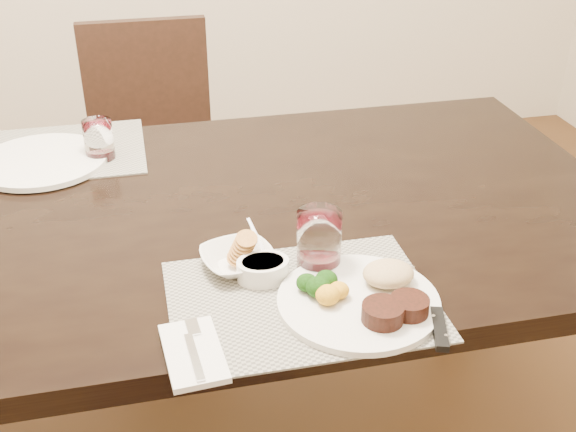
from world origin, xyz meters
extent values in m
cube|color=black|center=(0.00, 0.00, 0.72)|extent=(2.00, 1.00, 0.05)
cube|color=black|center=(0.92, 0.42, 0.35)|extent=(0.08, 0.08, 0.70)
cube|color=black|center=(0.00, 0.85, 0.43)|extent=(0.42, 0.42, 0.04)
cube|color=black|center=(-0.18, 0.67, 0.21)|extent=(0.04, 0.04, 0.41)
cube|color=black|center=(0.18, 0.67, 0.21)|extent=(0.04, 0.04, 0.41)
cube|color=black|center=(-0.18, 1.03, 0.21)|extent=(0.04, 0.04, 0.41)
cube|color=black|center=(0.18, 1.03, 0.21)|extent=(0.04, 0.04, 0.41)
cube|color=black|center=(0.00, 1.04, 0.68)|extent=(0.42, 0.04, 0.45)
cube|color=gray|center=(0.20, -0.36, 0.75)|extent=(0.46, 0.34, 0.00)
cube|color=gray|center=(-0.27, 0.37, 0.75)|extent=(0.46, 0.34, 0.00)
cylinder|color=silver|center=(0.29, -0.40, 0.76)|extent=(0.28, 0.28, 0.01)
cylinder|color=black|center=(0.31, -0.47, 0.78)|extent=(0.07, 0.07, 0.03)
cylinder|color=black|center=(0.36, -0.46, 0.78)|extent=(0.07, 0.07, 0.03)
ellipsoid|color=tan|center=(0.36, -0.37, 0.79)|extent=(0.09, 0.08, 0.04)
ellipsoid|color=#12410C|center=(0.23, -0.38, 0.78)|extent=(0.04, 0.04, 0.04)
ellipsoid|color=gold|center=(0.24, -0.40, 0.78)|extent=(0.04, 0.04, 0.03)
cube|color=silver|center=(0.00, -0.47, 0.76)|extent=(0.10, 0.16, 0.01)
cube|color=white|center=(0.00, -0.49, 0.77)|extent=(0.02, 0.11, 0.00)
cube|color=white|center=(0.01, -0.42, 0.77)|extent=(0.02, 0.04, 0.00)
cube|color=white|center=(0.40, -0.38, 0.76)|extent=(0.06, 0.15, 0.00)
cube|color=black|center=(0.40, -0.50, 0.76)|extent=(0.05, 0.11, 0.01)
imported|color=silver|center=(0.11, -0.24, 0.77)|extent=(0.16, 0.16, 0.03)
cylinder|color=#AF7737|center=(0.11, -0.24, 0.79)|extent=(0.04, 0.05, 0.04)
cylinder|color=silver|center=(0.15, -0.29, 0.77)|extent=(0.10, 0.10, 0.04)
cylinder|color=black|center=(0.15, -0.29, 0.79)|extent=(0.08, 0.08, 0.01)
cube|color=white|center=(0.15, -0.22, 0.81)|extent=(0.01, 0.06, 0.05)
cylinder|color=white|center=(0.26, -0.27, 0.81)|extent=(0.08, 0.08, 0.11)
cylinder|color=#3A050A|center=(0.26, -0.27, 0.77)|extent=(0.07, 0.07, 0.03)
cylinder|color=silver|center=(-0.28, 0.31, 0.76)|extent=(0.31, 0.31, 0.01)
cylinder|color=white|center=(-0.14, 0.31, 0.80)|extent=(0.07, 0.07, 0.10)
cylinder|color=#3A050A|center=(-0.14, 0.31, 0.77)|extent=(0.06, 0.06, 0.02)
camera|label=1|loc=(-0.05, -1.36, 1.51)|focal=45.00mm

